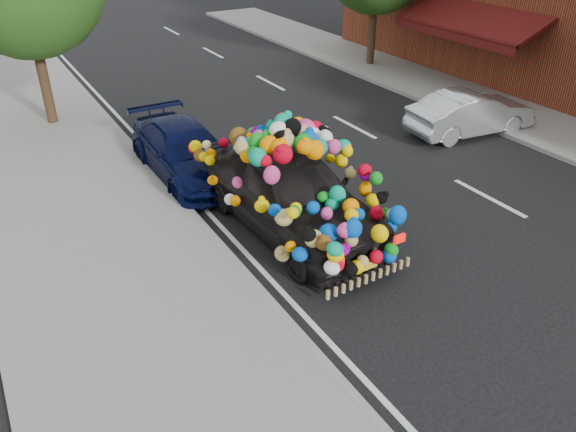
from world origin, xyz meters
name	(u,v)px	position (x,y,z in m)	size (l,w,h in m)	color
ground	(357,243)	(0.00, 0.00, 0.00)	(100.00, 100.00, 0.00)	black
sidewalk	(137,314)	(-4.30, 0.00, 0.06)	(4.00, 60.00, 0.12)	gray
kerb	(247,277)	(-2.35, 0.00, 0.07)	(0.15, 60.00, 0.13)	gray
footpath_far	(520,118)	(8.20, 3.00, 0.06)	(3.00, 40.00, 0.12)	gray
lane_markings	(489,198)	(3.60, 0.00, 0.01)	(6.00, 50.00, 0.01)	silver
plush_art_car	(290,175)	(-0.81, 1.13, 1.17)	(2.47, 5.03, 2.26)	black
navy_sedan	(185,151)	(-1.67, 4.50, 0.60)	(1.67, 4.10, 1.19)	black
silver_hatchback	(471,113)	(6.05, 3.01, 0.59)	(1.25, 3.58, 1.18)	silver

